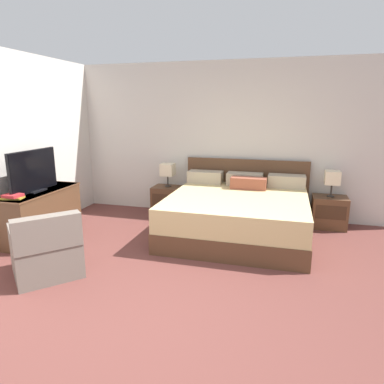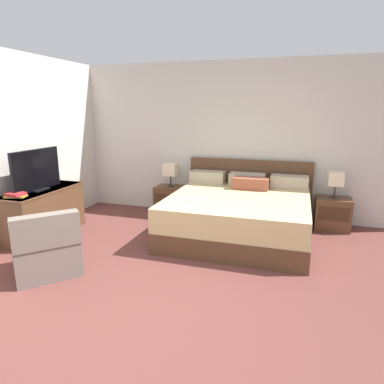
% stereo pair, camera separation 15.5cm
% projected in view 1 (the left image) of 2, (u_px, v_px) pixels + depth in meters
% --- Properties ---
extents(ground_plane, '(10.26, 10.26, 0.00)m').
position_uv_depth(ground_plane, '(140.00, 324.00, 2.99)').
color(ground_plane, brown).
extents(wall_back, '(6.23, 0.06, 2.62)m').
position_uv_depth(wall_back, '(219.00, 140.00, 5.92)').
color(wall_back, beige).
rests_on(wall_back, ground).
extents(wall_left, '(0.06, 5.22, 2.62)m').
position_uv_depth(wall_left, '(7.00, 148.00, 4.67)').
color(wall_left, beige).
rests_on(wall_left, ground).
extents(bed, '(2.06, 2.00, 1.01)m').
position_uv_depth(bed, '(238.00, 213.00, 5.06)').
color(bed, brown).
rests_on(bed, ground).
extents(nightstand_left, '(0.52, 0.41, 0.50)m').
position_uv_depth(nightstand_left, '(168.00, 200.00, 6.11)').
color(nightstand_left, brown).
rests_on(nightstand_left, ground).
extents(nightstand_right, '(0.52, 0.41, 0.50)m').
position_uv_depth(nightstand_right, '(329.00, 212.00, 5.41)').
color(nightstand_right, brown).
rests_on(nightstand_right, ground).
extents(table_lamp_left, '(0.22, 0.22, 0.41)m').
position_uv_depth(table_lamp_left, '(168.00, 170.00, 5.98)').
color(table_lamp_left, '#332D28').
rests_on(table_lamp_left, nightstand_left).
extents(table_lamp_right, '(0.22, 0.22, 0.41)m').
position_uv_depth(table_lamp_right, '(332.00, 178.00, 5.28)').
color(table_lamp_right, '#332D28').
rests_on(table_lamp_right, nightstand_right).
extents(dresser, '(0.50, 1.32, 0.70)m').
position_uv_depth(dresser, '(41.00, 213.00, 4.96)').
color(dresser, brown).
rests_on(dresser, ground).
extents(tv, '(0.18, 0.90, 0.59)m').
position_uv_depth(tv, '(33.00, 172.00, 4.76)').
color(tv, black).
rests_on(tv, dresser).
extents(book_red_cover, '(0.29, 0.21, 0.02)m').
position_uv_depth(book_red_cover, '(13.00, 198.00, 4.43)').
color(book_red_cover, gold).
rests_on(book_red_cover, dresser).
extents(book_blue_cover, '(0.22, 0.19, 0.04)m').
position_uv_depth(book_blue_cover, '(13.00, 196.00, 4.42)').
color(book_blue_cover, '#B7282D').
rests_on(book_blue_cover, book_red_cover).
extents(armchair_by_window, '(0.97, 0.97, 0.76)m').
position_uv_depth(armchair_by_window, '(46.00, 251.00, 3.82)').
color(armchair_by_window, '#70665B').
rests_on(armchair_by_window, ground).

